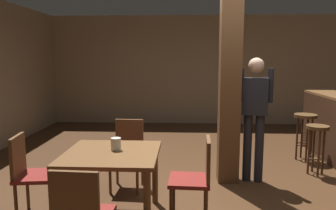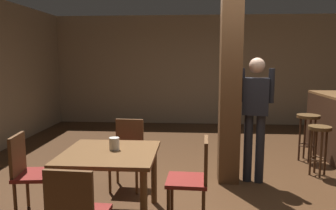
{
  "view_description": "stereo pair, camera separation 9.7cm",
  "coord_description": "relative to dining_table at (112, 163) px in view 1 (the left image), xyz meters",
  "views": [
    {
      "loc": [
        -0.52,
        -4.09,
        1.71
      ],
      "look_at": [
        -0.73,
        0.18,
        1.1
      ],
      "focal_mm": 35.0,
      "sensor_mm": 36.0,
      "label": 1
    },
    {
      "loc": [
        -0.42,
        -4.08,
        1.71
      ],
      "look_at": [
        -0.73,
        0.18,
        1.1
      ],
      "focal_mm": 35.0,
      "sensor_mm": 36.0,
      "label": 2
    }
  ],
  "objects": [
    {
      "name": "chair_west",
      "position": [
        -0.9,
        0.03,
        -0.12
      ],
      "size": [
        0.47,
        0.47,
        0.89
      ],
      "color": "maroon",
      "rests_on": "ground_plane"
    },
    {
      "name": "bar_stool_near",
      "position": [
        2.71,
        1.51,
        -0.08
      ],
      "size": [
        0.32,
        0.32,
        0.74
      ],
      "color": "#4C3319",
      "rests_on": "ground_plane"
    },
    {
      "name": "chair_east",
      "position": [
        0.89,
        -0.02,
        -0.12
      ],
      "size": [
        0.44,
        0.44,
        0.89
      ],
      "color": "maroon",
      "rests_on": "ground_plane"
    },
    {
      "name": "dining_table",
      "position": [
        0.0,
        0.0,
        0.0
      ],
      "size": [
        0.98,
        0.98,
        0.74
      ],
      "color": "brown",
      "rests_on": "ground_plane"
    },
    {
      "name": "wall_back",
      "position": [
        1.27,
        5.31,
        0.78
      ],
      "size": [
        8.0,
        0.1,
        2.8
      ],
      "primitive_type": "cube",
      "color": "gray",
      "rests_on": "ground_plane"
    },
    {
      "name": "napkin_cup",
      "position": [
        0.03,
        0.07,
        0.18
      ],
      "size": [
        0.11,
        0.11,
        0.13
      ],
      "primitive_type": "cylinder",
      "color": "beige",
      "rests_on": "dining_table"
    },
    {
      "name": "bar_stool_mid",
      "position": [
        2.79,
        2.21,
        -0.03
      ],
      "size": [
        0.37,
        0.37,
        0.78
      ],
      "color": "#4C3319",
      "rests_on": "ground_plane"
    },
    {
      "name": "pillar",
      "position": [
        1.37,
        1.18,
        0.78
      ],
      "size": [
        0.28,
        0.28,
        2.8
      ],
      "primitive_type": "cube",
      "color": "brown",
      "rests_on": "ground_plane"
    },
    {
      "name": "standing_person",
      "position": [
        1.72,
        1.19,
        0.38
      ],
      "size": [
        0.47,
        0.27,
        1.72
      ],
      "color": "black",
      "rests_on": "ground_plane"
    },
    {
      "name": "ground_plane",
      "position": [
        1.27,
        0.81,
        -0.62
      ],
      "size": [
        10.8,
        10.8,
        0.0
      ],
      "primitive_type": "plane",
      "color": "#422816"
    },
    {
      "name": "chair_north",
      "position": [
        0.01,
        0.88,
        -0.12
      ],
      "size": [
        0.44,
        0.44,
        0.89
      ],
      "color": "maroon",
      "rests_on": "ground_plane"
    }
  ]
}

